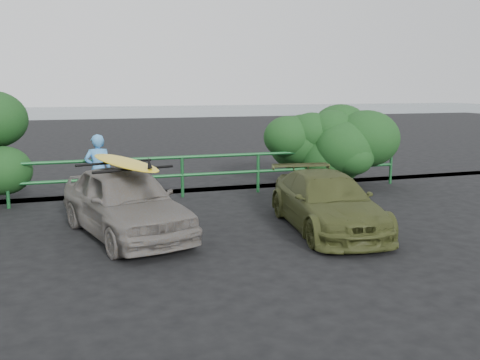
% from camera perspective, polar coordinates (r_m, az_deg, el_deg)
% --- Properties ---
extents(ground, '(80.00, 80.00, 0.00)m').
position_cam_1_polar(ground, '(8.45, -5.50, -8.78)').
color(ground, black).
extents(ocean, '(200.00, 200.00, 0.00)m').
position_cam_1_polar(ocean, '(67.89, -17.03, 7.15)').
color(ocean, '#526065').
rests_on(ocean, ground).
extents(guardrail, '(14.00, 0.08, 1.04)m').
position_cam_1_polar(guardrail, '(13.12, -10.44, 0.15)').
color(guardrail, '#164F24').
rests_on(guardrail, ground).
extents(shrub_right, '(3.20, 2.40, 2.03)m').
position_cam_1_polar(shrub_right, '(15.03, 8.47, 3.33)').
color(shrub_right, '#184218').
rests_on(shrub_right, ground).
extents(sedan, '(2.38, 3.99, 1.27)m').
position_cam_1_polar(sedan, '(9.98, -12.16, -2.27)').
color(sedan, slate).
rests_on(sedan, ground).
extents(olive_vehicle, '(1.99, 3.87, 1.07)m').
position_cam_1_polar(olive_vehicle, '(10.33, 9.26, -2.33)').
color(olive_vehicle, '#3E441E').
rests_on(olive_vehicle, ground).
extents(man, '(0.63, 0.44, 1.65)m').
position_cam_1_polar(man, '(12.62, -14.87, 1.01)').
color(man, '#468FD3').
rests_on(man, ground).
extents(roof_rack, '(1.67, 1.36, 0.05)m').
position_cam_1_polar(roof_rack, '(9.86, -12.30, 1.49)').
color(roof_rack, black).
rests_on(roof_rack, sedan).
extents(surfboard, '(1.27, 2.90, 0.08)m').
position_cam_1_polar(surfboard, '(9.86, -12.31, 1.87)').
color(surfboard, yellow).
rests_on(surfboard, roof_rack).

